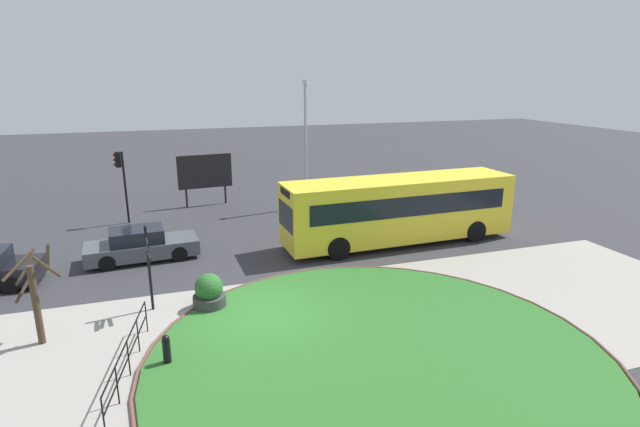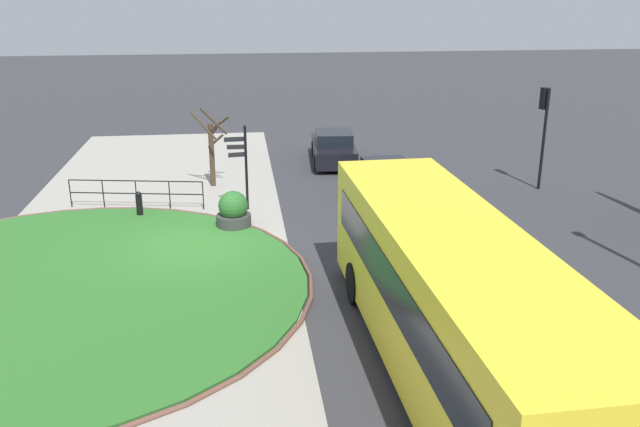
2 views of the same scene
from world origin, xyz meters
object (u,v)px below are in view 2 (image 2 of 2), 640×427
(signpost_directional, at_px, (243,162))
(car_near_lane, at_px, (333,148))
(bus_yellow, at_px, (452,300))
(planter_near_signpost, at_px, (233,212))
(traffic_light_near, at_px, (544,115))
(bollard_foreground, at_px, (139,204))
(car_far_lane, at_px, (390,183))
(street_tree_bare, at_px, (212,146))

(signpost_directional, distance_m, car_near_lane, 7.24)
(bus_yellow, height_order, planter_near_signpost, bus_yellow)
(bus_yellow, relative_size, traffic_light_near, 2.88)
(signpost_directional, xyz_separation_m, bollard_foreground, (0.36, -3.44, -1.23))
(signpost_directional, xyz_separation_m, traffic_light_near, (-1.31, 10.99, 1.07))
(traffic_light_near, xyz_separation_m, planter_near_signpost, (3.10, -11.37, -2.21))
(car_far_lane, bearing_deg, signpost_directional, -89.42)
(car_near_lane, bearing_deg, street_tree_bare, 124.88)
(signpost_directional, relative_size, traffic_light_near, 0.78)
(traffic_light_near, bearing_deg, signpost_directional, 88.61)
(signpost_directional, xyz_separation_m, street_tree_bare, (-3.03, -1.11, -0.13))
(car_near_lane, bearing_deg, bus_yellow, -176.44)
(car_far_lane, distance_m, street_tree_bare, 6.80)
(signpost_directional, bearing_deg, car_near_lane, 146.92)
(car_near_lane, xyz_separation_m, street_tree_bare, (2.98, -5.02, 0.91))
(street_tree_bare, bearing_deg, traffic_light_near, 81.91)
(bollard_foreground, distance_m, planter_near_signpost, 3.39)
(traffic_light_near, height_order, planter_near_signpost, traffic_light_near)
(bus_yellow, distance_m, car_far_lane, 11.34)
(planter_near_signpost, height_order, street_tree_bare, street_tree_bare)
(traffic_light_near, xyz_separation_m, street_tree_bare, (-1.72, -12.10, -1.20))
(bollard_foreground, xyz_separation_m, traffic_light_near, (-1.66, 14.43, 2.29))
(signpost_directional, height_order, street_tree_bare, street_tree_bare)
(signpost_directional, distance_m, bollard_foreground, 3.66)
(car_far_lane, distance_m, planter_near_signpost, 5.91)
(signpost_directional, distance_m, planter_near_signpost, 2.16)
(bollard_foreground, height_order, planter_near_signpost, planter_near_signpost)
(signpost_directional, xyz_separation_m, car_far_lane, (-0.42, 5.10, -1.05))
(car_near_lane, bearing_deg, bollard_foreground, 135.07)
(bus_yellow, bearing_deg, car_near_lane, -2.24)
(traffic_light_near, bearing_deg, car_near_lane, 48.25)
(bollard_foreground, xyz_separation_m, car_near_lane, (-6.36, 7.35, 0.18))
(bollard_foreground, distance_m, traffic_light_near, 14.71)
(bollard_foreground, bearing_deg, car_far_lane, 95.19)
(traffic_light_near, bearing_deg, bollard_foreground, 88.40)
(signpost_directional, bearing_deg, traffic_light_near, 96.79)
(signpost_directional, height_order, bollard_foreground, signpost_directional)
(car_near_lane, height_order, street_tree_bare, street_tree_bare)
(signpost_directional, distance_m, bus_yellow, 11.42)
(car_far_lane, height_order, planter_near_signpost, car_far_lane)
(signpost_directional, bearing_deg, planter_near_signpost, -11.71)
(traffic_light_near, bearing_deg, bus_yellow, 140.84)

